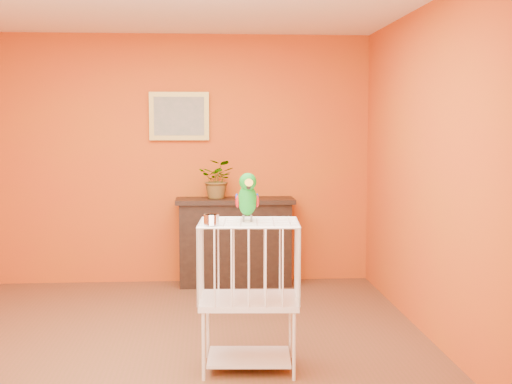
{
  "coord_description": "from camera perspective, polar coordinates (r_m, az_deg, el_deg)",
  "views": [
    {
      "loc": [
        0.28,
        -5.26,
        1.66
      ],
      "look_at": [
        0.61,
        -0.48,
        1.21
      ],
      "focal_mm": 50.0,
      "sensor_mm": 36.0,
      "label": 1
    }
  ],
  "objects": [
    {
      "name": "ground",
      "position": [
        5.52,
        -6.85,
        -12.12
      ],
      "size": [
        4.5,
        4.5,
        0.0
      ],
      "primitive_type": "plane",
      "color": "brown",
      "rests_on": "ground"
    },
    {
      "name": "potted_plant",
      "position": [
        7.3,
        -3.06,
        0.68
      ],
      "size": [
        0.47,
        0.49,
        0.31
      ],
      "primitive_type": "imported",
      "rotation": [
        0.0,
        0.0,
        -0.31
      ],
      "color": "#26722D",
      "rests_on": "console_cabinet"
    },
    {
      "name": "console_cabinet",
      "position": [
        7.4,
        -1.69,
        -3.99
      ],
      "size": [
        1.22,
        0.44,
        0.9
      ],
      "color": "black",
      "rests_on": "ground"
    },
    {
      "name": "framed_picture",
      "position": [
        7.49,
        -6.17,
        6.05
      ],
      "size": [
        0.62,
        0.04,
        0.5
      ],
      "color": "#A4883A",
      "rests_on": "room_shell"
    },
    {
      "name": "room_shell",
      "position": [
        5.27,
        -7.04,
        4.53
      ],
      "size": [
        4.5,
        4.5,
        4.5
      ],
      "color": "#C43E12",
      "rests_on": "ground"
    },
    {
      "name": "birdcage",
      "position": [
        4.86,
        -0.57,
        -8.09
      ],
      "size": [
        0.69,
        0.55,
        1.01
      ],
      "rotation": [
        0.0,
        0.0,
        -0.07
      ],
      "color": "white",
      "rests_on": "ground"
    },
    {
      "name": "parrot",
      "position": [
        4.77,
        -0.69,
        -0.37
      ],
      "size": [
        0.16,
        0.29,
        0.33
      ],
      "rotation": [
        0.0,
        0.0,
        0.03
      ],
      "color": "#59544C",
      "rests_on": "birdcage"
    },
    {
      "name": "feed_cup",
      "position": [
        4.59,
        -3.59,
        -2.22
      ],
      "size": [
        0.1,
        0.1,
        0.07
      ],
      "primitive_type": "cylinder",
      "color": "silver",
      "rests_on": "birdcage"
    }
  ]
}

